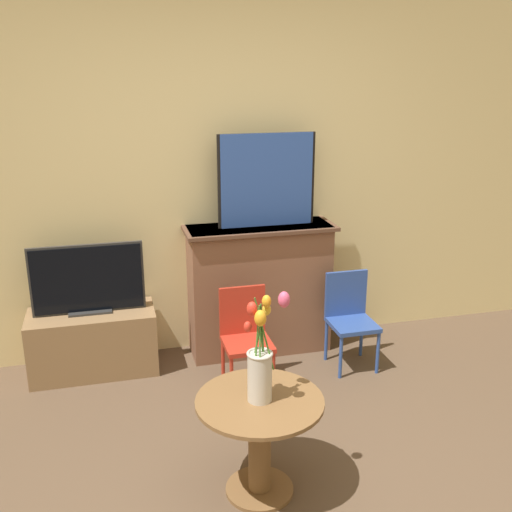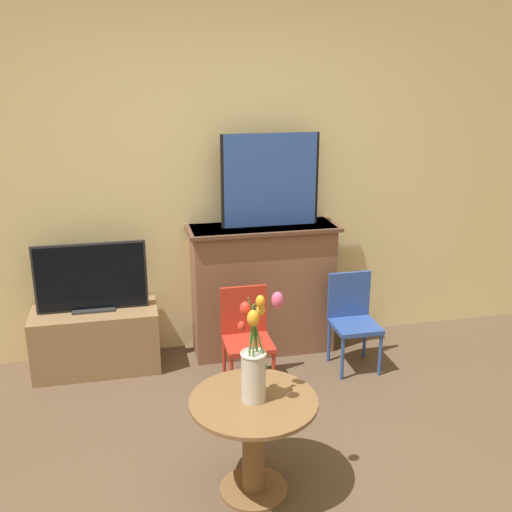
{
  "view_description": "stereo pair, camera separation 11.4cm",
  "coord_description": "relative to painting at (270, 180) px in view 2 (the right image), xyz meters",
  "views": [
    {
      "loc": [
        -0.72,
        -2.02,
        2.05
      ],
      "look_at": [
        0.12,
        1.25,
        0.96
      ],
      "focal_mm": 42.0,
      "sensor_mm": 36.0,
      "label": 1
    },
    {
      "loc": [
        -0.61,
        -2.05,
        2.05
      ],
      "look_at": [
        0.12,
        1.25,
        0.96
      ],
      "focal_mm": 42.0,
      "sensor_mm": 36.0,
      "label": 2
    }
  ],
  "objects": [
    {
      "name": "wall_back",
      "position": [
        -0.38,
        0.19,
        0.07
      ],
      "size": [
        8.0,
        0.06,
        2.7
      ],
      "color": "beige",
      "rests_on": "ground"
    },
    {
      "name": "vase_tulips",
      "position": [
        -0.45,
        -1.54,
        -0.56
      ],
      "size": [
        0.2,
        0.18,
        0.55
      ],
      "color": "beige",
      "rests_on": "side_table"
    },
    {
      "name": "chair_blue",
      "position": [
        0.5,
        -0.38,
        -0.9
      ],
      "size": [
        0.31,
        0.31,
        0.67
      ],
      "color": "#2D4C99",
      "rests_on": "ground"
    },
    {
      "name": "fireplace_mantel",
      "position": [
        -0.05,
        -0.01,
        -0.79
      ],
      "size": [
        1.07,
        0.38,
        0.96
      ],
      "color": "brown",
      "rests_on": "ground"
    },
    {
      "name": "tv_stand",
      "position": [
        -1.25,
        -0.05,
        -1.06
      ],
      "size": [
        0.85,
        0.39,
        0.44
      ],
      "color": "olive",
      "rests_on": "ground"
    },
    {
      "name": "painting",
      "position": [
        0.0,
        0.0,
        0.0
      ],
      "size": [
        0.69,
        0.03,
        0.65
      ],
      "color": "black",
      "rests_on": "fireplace_mantel"
    },
    {
      "name": "tv_monitor",
      "position": [
        -1.25,
        -0.05,
        -0.61
      ],
      "size": [
        0.74,
        0.12,
        0.48
      ],
      "color": "#2D2D2D",
      "rests_on": "tv_stand"
    },
    {
      "name": "chair_red",
      "position": [
        -0.28,
        -0.49,
        -0.9
      ],
      "size": [
        0.31,
        0.31,
        0.67
      ],
      "color": "#B22D1E",
      "rests_on": "ground"
    },
    {
      "name": "side_table",
      "position": [
        -0.46,
        -1.54,
        -0.94
      ],
      "size": [
        0.62,
        0.62,
        0.52
      ],
      "color": "brown",
      "rests_on": "ground"
    }
  ]
}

